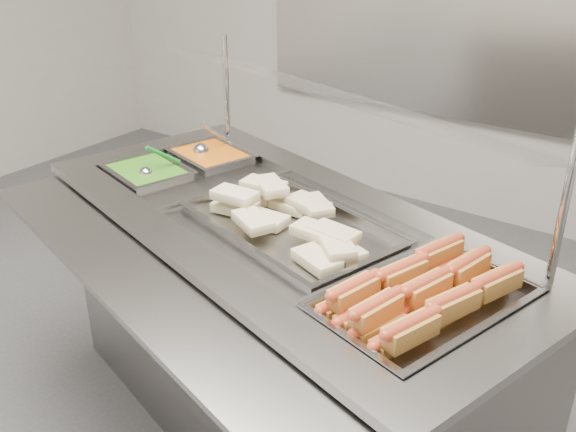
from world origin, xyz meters
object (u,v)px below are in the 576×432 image
Objects in this scene: pan_wraps at (290,231)px; serving_spoon at (149,170)px; sneeze_guard at (331,97)px; pan_hotdogs at (424,312)px; ladle at (202,150)px; steam_counter at (279,329)px.

pan_wraps is 0.65m from serving_spoon.
sneeze_guard is 0.76m from serving_spoon.
serving_spoon reaches higher than pan_hotdogs.
ladle is at bearing 171.12° from sneeze_guard.
pan_hotdogs reaches higher than steam_counter.
ladle is (-1.15, 0.46, 0.05)m from pan_hotdogs.
sneeze_guard is 8.97× the size of ladle.
pan_wraps is at bearing -3.68° from serving_spoon.
ladle is 1.06× the size of serving_spoon.
sneeze_guard is 0.43m from pan_wraps.
pan_wraps is (-0.51, 0.15, 0.01)m from pan_hotdogs.
serving_spoon is at bearing 177.50° from steam_counter.
pan_hotdogs is 3.35× the size of ladle.
sneeze_guard is at bearing -8.88° from ladle.
pan_hotdogs is at bearing -16.20° from pan_wraps.
sneeze_guard reaches higher than serving_spoon.
pan_hotdogs is (0.57, -0.16, 0.39)m from steam_counter.
ladle is (-0.64, 0.10, -0.34)m from sneeze_guard.
steam_counter is at bearing -26.99° from ladle.
pan_hotdogs is 1.18m from serving_spoon.
sneeze_guard is 2.67× the size of pan_hotdogs.
sneeze_guard is 0.73m from pan_hotdogs.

